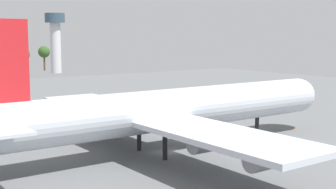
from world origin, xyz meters
TOP-DOWN VIEW (x-y plane):
  - ground_plane at (0.00, 0.00)m, footprint 263.01×263.01m
  - cargo_airplane at (-0.33, 0.00)m, footprint 65.75×57.84m
  - baggage_tug at (27.26, 32.43)m, footprint 3.27×4.21m
  - safety_cone_nose at (29.59, 0.42)m, footprint 0.45×0.45m
  - control_tower at (46.31, 153.19)m, footprint 9.17×9.17m

SIDE VIEW (x-z plane):
  - ground_plane at x=0.00m, z-range 0.00..0.00m
  - safety_cone_nose at x=29.59m, z-range 0.00..0.64m
  - baggage_tug at x=27.26m, z-range 0.08..2.17m
  - cargo_airplane at x=-0.33m, z-range -3.39..16.11m
  - control_tower at x=46.31m, z-range 3.39..31.13m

